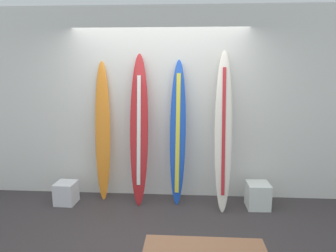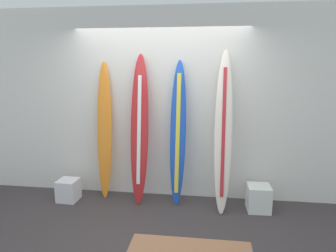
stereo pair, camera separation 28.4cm
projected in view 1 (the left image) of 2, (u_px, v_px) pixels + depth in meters
The scene contains 9 objects.
ground at pixel (151, 239), 3.55m from camera, with size 8.00×8.00×0.04m, color #383233.
wall_back at pixel (160, 104), 4.53m from camera, with size 7.20×0.20×2.80m, color silver.
surfboard_sunset at pixel (103, 132), 4.42m from camera, with size 0.23×0.26×2.04m.
surfboard_crimson at pixel (139, 130), 4.28m from camera, with size 0.26×0.41×2.14m.
surfboard_cobalt at pixel (178, 134), 4.29m from camera, with size 0.24×0.35×2.06m.
surfboard_ivory at pixel (223, 132), 4.14m from camera, with size 0.25×0.55×2.19m.
display_block_left at pixel (66, 193), 4.39m from camera, with size 0.30×0.30×0.32m.
display_block_center at pixel (258, 195), 4.26m from camera, with size 0.32×0.32×0.36m.
bench at pixel (204, 252), 2.61m from camera, with size 1.05×0.28×0.46m.
Camera 1 is at (0.40, -3.19, 2.00)m, focal length 32.33 mm.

